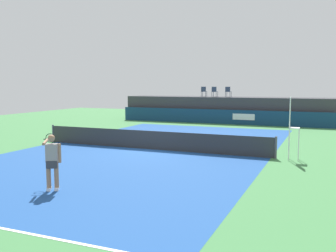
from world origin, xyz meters
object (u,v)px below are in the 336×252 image
Objects in this scene: spectator_chair_far_left at (204,91)px; spectator_chair_left at (215,91)px; tennis_player at (52,160)px; net_post_near at (53,133)px; umpire_chair at (292,124)px; net_post_far at (276,148)px; spectator_chair_center at (228,91)px.

spectator_chair_far_left and spectator_chair_left have the same top height.
spectator_chair_far_left is 23.56m from tennis_player.
spectator_chair_far_left is 0.89× the size of net_post_near.
umpire_chair is 1.56× the size of tennis_player.
spectator_chair_far_left is at bearing 118.10° from net_post_far.
spectator_chair_left is at bearing 115.38° from net_post_far.
umpire_chair is 13.09m from net_post_near.
net_post_far is 9.85m from tennis_player.
umpire_chair is 10.26m from tennis_player.
spectator_chair_far_left reaches higher than net_post_far.
spectator_chair_left is 0.89× the size of net_post_far.
spectator_chair_center is at bearing 90.41° from tennis_player.
umpire_chair is at bearing -60.06° from spectator_chair_far_left.
spectator_chair_center is 0.32× the size of umpire_chair.
spectator_chair_far_left is at bearing 176.58° from spectator_chair_center.
spectator_chair_far_left is 1.00× the size of spectator_chair_left.
net_post_near is at bearing 179.99° from umpire_chair.
net_post_far is at bearing 179.70° from umpire_chair.
spectator_chair_far_left is 0.50× the size of tennis_player.
net_post_far is (8.24, -15.43, -2.19)m from spectator_chair_far_left.
net_post_near is at bearing -105.10° from spectator_chair_far_left.
net_post_far is (7.14, -15.05, -2.19)m from spectator_chair_left.
spectator_chair_left is 1.00× the size of spectator_chair_center.
spectator_chair_center reaches higher than tennis_player.
spectator_chair_center is 16.71m from umpire_chair.
spectator_chair_center is 0.89× the size of net_post_near.
tennis_player is at bearing -129.14° from umpire_chair.
tennis_player is (-5.81, -7.94, 0.46)m from net_post_far.
spectator_chair_left reaches higher than net_post_far.
net_post_far is at bearing -61.90° from spectator_chair_far_left.
spectator_chair_far_left is 0.89× the size of net_post_far.
spectator_chair_far_left is at bearing 161.11° from spectator_chair_left.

